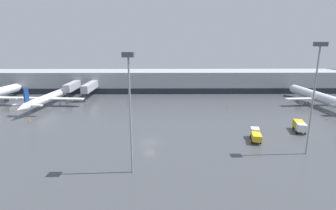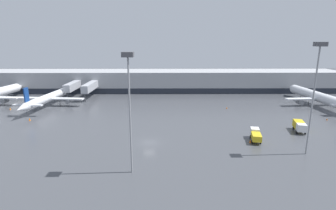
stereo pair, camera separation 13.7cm
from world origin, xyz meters
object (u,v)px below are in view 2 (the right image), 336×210
object	(u,v)px
service_truck_1	(256,135)
traffic_cone_3	(10,109)
parked_jet_2	(318,97)
apron_light_mast_2	(317,70)
traffic_cone_4	(250,141)
parked_jet_1	(50,97)
apron_light_mast_1	(129,81)
traffic_cone_1	(30,119)
service_truck_0	(300,126)
traffic_cone_2	(227,108)
traffic_cone_0	(327,119)

from	to	relation	value
service_truck_1	traffic_cone_3	size ratio (longest dim) A/B	7.54
parked_jet_2	traffic_cone_3	distance (m)	104.04
traffic_cone_3	apron_light_mast_2	xyz separation A→B (m)	(79.23, -34.94, 16.47)
traffic_cone_4	service_truck_1	bearing A→B (deg)	40.02
parked_jet_1	apron_light_mast_1	world-z (taller)	apron_light_mast_1
parked_jet_1	traffic_cone_1	distance (m)	17.54
parked_jet_1	service_truck_1	world-z (taller)	parked_jet_1
traffic_cone_1	apron_light_mast_1	distance (m)	47.25
traffic_cone_4	apron_light_mast_1	distance (m)	32.03
parked_jet_1	service_truck_0	size ratio (longest dim) A/B	6.19
traffic_cone_2	apron_light_mast_2	xyz separation A→B (m)	(7.74, -35.97, 16.55)
traffic_cone_2	parked_jet_2	bearing A→B (deg)	6.99
parked_jet_2	traffic_cone_1	bearing A→B (deg)	96.22
traffic_cone_2	apron_light_mast_1	bearing A→B (deg)	-121.21
traffic_cone_2	apron_light_mast_1	xyz separation A→B (m)	(-26.18, -43.20, 15.58)
traffic_cone_4	traffic_cone_3	bearing A→B (deg)	157.55
traffic_cone_0	service_truck_0	bearing A→B (deg)	-143.33
parked_jet_1	apron_light_mast_1	xyz separation A→B (m)	(34.27, -47.43, 12.82)
traffic_cone_2	apron_light_mast_2	world-z (taller)	apron_light_mast_2
traffic_cone_3	traffic_cone_4	bearing A→B (deg)	-22.45
parked_jet_1	traffic_cone_0	xyz separation A→B (m)	(86.15, -17.47, -2.77)
service_truck_1	traffic_cone_0	world-z (taller)	service_truck_1
parked_jet_1	apron_light_mast_1	distance (m)	59.90
traffic_cone_1	traffic_cone_0	bearing A→B (deg)	-0.13
traffic_cone_0	traffic_cone_4	xyz separation A→B (m)	(-27.19, -16.71, 0.06)
apron_light_mast_2	traffic_cone_2	bearing A→B (deg)	102.15
parked_jet_2	service_truck_1	size ratio (longest dim) A/B	6.31
traffic_cone_2	parked_jet_1	bearing A→B (deg)	176.00
service_truck_0	traffic_cone_2	distance (m)	26.19
apron_light_mast_1	traffic_cone_2	bearing A→B (deg)	58.79
service_truck_0	service_truck_1	size ratio (longest dim) A/B	0.97
service_truck_0	traffic_cone_3	xyz separation A→B (m)	(-84.45, 21.69, -1.16)
service_truck_1	traffic_cone_3	xyz separation A→B (m)	(-71.50, 27.65, -1.02)
parked_jet_2	traffic_cone_2	size ratio (longest dim) A/B	58.13
parked_jet_2	traffic_cone_4	world-z (taller)	parked_jet_2
parked_jet_1	traffic_cone_0	distance (m)	87.94
service_truck_1	traffic_cone_1	bearing A→B (deg)	86.32
traffic_cone_3	traffic_cone_4	distance (m)	75.73
parked_jet_2	apron_light_mast_2	xyz separation A→B (m)	(-24.66, -39.94, 13.77)
service_truck_1	apron_light_mast_2	bearing A→B (deg)	-122.17
parked_jet_2	service_truck_0	size ratio (longest dim) A/B	6.48
parked_jet_1	apron_light_mast_1	size ratio (longest dim) A/B	1.77
parked_jet_2	traffic_cone_4	size ratio (longest dim) A/B	50.23
service_truck_0	apron_light_mast_2	distance (m)	20.91
apron_light_mast_1	service_truck_0	bearing A→B (deg)	27.62
apron_light_mast_1	apron_light_mast_2	size ratio (longest dim) A/B	0.93
service_truck_0	traffic_cone_3	bearing A→B (deg)	-91.35
service_truck_0	apron_light_mast_2	world-z (taller)	apron_light_mast_2
traffic_cone_4	parked_jet_2	bearing A→B (deg)	45.02
parked_jet_1	parked_jet_2	world-z (taller)	parked_jet_2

